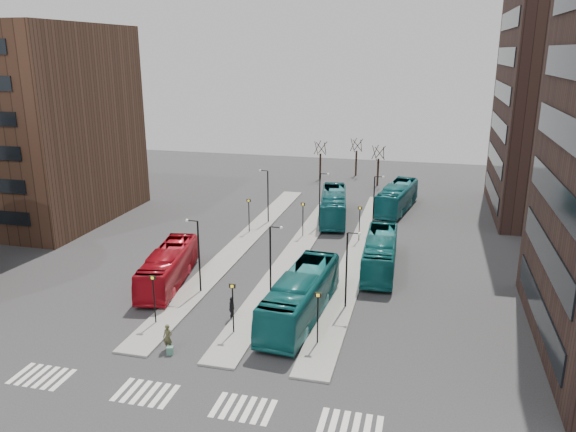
% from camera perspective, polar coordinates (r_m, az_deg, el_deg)
% --- Properties ---
extents(island_left, '(2.50, 45.00, 0.15)m').
position_cam_1_polar(island_left, '(57.80, -4.80, -2.87)').
color(island_left, gray).
rests_on(island_left, ground).
extents(island_mid, '(2.50, 45.00, 0.15)m').
position_cam_1_polar(island_mid, '(56.22, 1.00, -3.38)').
color(island_mid, gray).
rests_on(island_mid, ground).
extents(island_right, '(2.50, 45.00, 0.15)m').
position_cam_1_polar(island_right, '(55.24, 7.09, -3.87)').
color(island_right, gray).
rests_on(island_right, ground).
extents(suitcase, '(0.52, 0.46, 0.54)m').
position_cam_1_polar(suitcase, '(38.60, -11.90, -13.23)').
color(suitcase, '#1A4491').
rests_on(suitcase, ground).
extents(red_bus, '(4.36, 11.25, 3.06)m').
position_cam_1_polar(red_bus, '(48.88, -12.07, -5.06)').
color(red_bus, '#AE0D1A').
rests_on(red_bus, ground).
extents(teal_bus_a, '(3.81, 12.69, 3.48)m').
position_cam_1_polar(teal_bus_a, '(41.88, 1.29, -8.12)').
color(teal_bus_a, '#146366').
rests_on(teal_bus_a, ground).
extents(teal_bus_b, '(4.63, 12.37, 3.36)m').
position_cam_1_polar(teal_bus_b, '(66.05, 4.64, 1.07)').
color(teal_bus_b, '#145D64').
rests_on(teal_bus_b, ground).
extents(teal_bus_c, '(3.10, 11.56, 3.20)m').
position_cam_1_polar(teal_bus_c, '(51.44, 9.35, -3.72)').
color(teal_bus_c, '#15696B').
rests_on(teal_bus_c, ground).
extents(teal_bus_d, '(4.74, 12.24, 3.33)m').
position_cam_1_polar(teal_bus_d, '(70.86, 11.01, 1.87)').
color(teal_bus_d, '#166A71').
rests_on(teal_bus_d, ground).
extents(traveller, '(0.69, 0.47, 1.83)m').
position_cam_1_polar(traveller, '(38.82, -12.12, -11.97)').
color(traveller, '#4B4A2D').
rests_on(traveller, ground).
extents(commuter_a, '(0.92, 0.82, 1.57)m').
position_cam_1_polar(commuter_a, '(49.39, -12.70, -5.80)').
color(commuter_a, black).
rests_on(commuter_a, ground).
extents(commuter_b, '(0.54, 1.08, 1.79)m').
position_cam_1_polar(commuter_b, '(42.15, -5.73, -9.31)').
color(commuter_b, black).
rests_on(commuter_b, ground).
extents(commuter_c, '(1.17, 1.37, 1.85)m').
position_cam_1_polar(commuter_c, '(43.03, -0.05, -8.61)').
color(commuter_c, black).
rests_on(commuter_c, ground).
extents(crosswalk_stripes, '(22.35, 2.40, 0.01)m').
position_cam_1_polar(crosswalk_stripes, '(34.17, -9.99, -17.92)').
color(crosswalk_stripes, silver).
rests_on(crosswalk_stripes, ground).
extents(office_block, '(25.00, 20.12, 22.00)m').
position_cam_1_polar(office_block, '(73.83, -26.81, 8.39)').
color(office_block, '#4A3022').
rests_on(office_block, ground).
extents(sign_poles, '(12.45, 22.12, 3.65)m').
position_cam_1_polar(sign_poles, '(49.14, -1.31, -3.47)').
color(sign_poles, black).
rests_on(sign_poles, ground).
extents(lamp_posts, '(14.04, 20.24, 6.12)m').
position_cam_1_polar(lamp_posts, '(53.12, 1.20, -0.59)').
color(lamp_posts, black).
rests_on(lamp_posts, ground).
extents(bare_trees, '(10.97, 8.14, 5.90)m').
position_cam_1_polar(bare_trees, '(86.50, 6.43, 5.42)').
color(bare_trees, black).
rests_on(bare_trees, ground).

